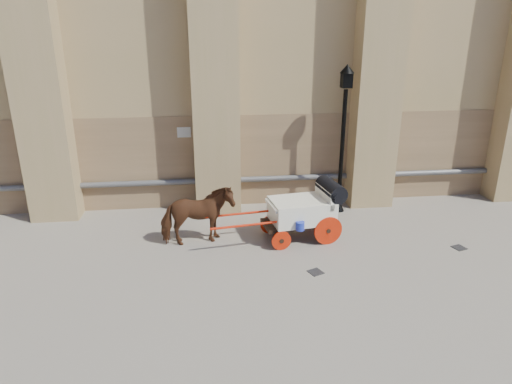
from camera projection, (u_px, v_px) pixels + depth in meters
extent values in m
plane|color=slate|center=(264.00, 260.00, 11.60)|extent=(90.00, 90.00, 0.00)
cube|color=#937451|center=(307.00, 158.00, 15.19)|extent=(44.00, 0.35, 3.00)
cylinder|color=#59595B|center=(308.00, 177.00, 15.14)|extent=(42.00, 0.18, 0.18)
cube|color=beige|center=(184.00, 132.00, 14.24)|extent=(0.42, 0.04, 0.32)
imported|color=#562A19|center=(197.00, 216.00, 12.23)|extent=(2.05, 1.21, 1.63)
cube|color=black|center=(298.00, 222.00, 12.65)|extent=(2.06, 1.16, 0.11)
cube|color=white|center=(302.00, 210.00, 12.55)|extent=(1.83, 1.34, 0.62)
cube|color=white|center=(325.00, 196.00, 12.59)|extent=(0.29, 1.12, 0.49)
cube|color=white|center=(276.00, 205.00, 12.29)|extent=(0.45, 1.01, 0.09)
cylinder|color=black|center=(331.00, 189.00, 12.58)|extent=(0.65, 1.17, 0.50)
cylinder|color=red|center=(328.00, 231.00, 12.34)|extent=(0.80, 0.17, 0.80)
cylinder|color=red|center=(313.00, 215.00, 13.34)|extent=(0.80, 0.17, 0.80)
cylinder|color=red|center=(281.00, 241.00, 12.06)|extent=(0.53, 0.13, 0.53)
cylinder|color=red|center=(270.00, 224.00, 13.06)|extent=(0.53, 0.13, 0.53)
cylinder|color=red|center=(251.00, 225.00, 11.84)|extent=(2.11, 0.37, 0.06)
cylinder|color=red|center=(244.00, 213.00, 12.57)|extent=(2.11, 0.37, 0.06)
cylinder|color=#2135BA|center=(300.00, 226.00, 11.98)|extent=(0.23, 0.23, 0.23)
cylinder|color=black|center=(342.00, 153.00, 14.12)|extent=(0.13, 0.13, 3.86)
cone|color=black|center=(338.00, 205.00, 14.71)|extent=(0.39, 0.39, 0.39)
cube|color=black|center=(347.00, 80.00, 13.37)|extent=(0.30, 0.30, 0.45)
cone|color=black|center=(347.00, 69.00, 13.26)|extent=(0.43, 0.43, 0.26)
cube|color=black|center=(316.00, 272.00, 11.03)|extent=(0.42, 0.42, 0.01)
cube|color=black|center=(459.00, 248.00, 12.25)|extent=(0.40, 0.40, 0.01)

